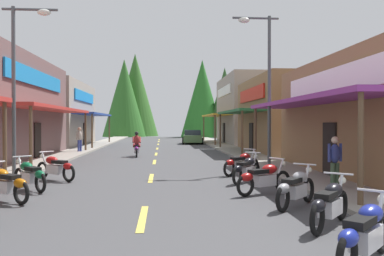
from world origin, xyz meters
name	(u,v)px	position (x,y,z in m)	size (l,w,h in m)	color
ground	(155,160)	(0.00, 22.82, -0.05)	(9.33, 75.63, 0.10)	#424244
sidewalk_left	(55,158)	(-5.71, 22.82, 0.06)	(2.09, 75.63, 0.12)	gray
sidewalk_right	(251,157)	(5.71, 22.82, 0.06)	(2.09, 75.63, 0.12)	gray
centerline_dashes	(156,154)	(0.00, 26.33, 0.01)	(0.16, 50.13, 0.01)	#E0C64C
storefront_left_far	(39,114)	(-10.85, 36.72, 2.89)	(10.06, 11.82, 5.78)	gray
storefront_right_middle	(302,115)	(10.45, 27.38, 2.64)	(9.27, 10.43, 5.27)	olive
storefront_right_far	(259,110)	(10.42, 39.98, 3.42)	(9.19, 11.41, 6.84)	gray
streetlamp_left	(22,68)	(-4.78, 14.71, 4.13)	(2.02, 0.30, 6.39)	#474C51
streetlamp_right	(263,72)	(4.79, 16.54, 4.32)	(2.02, 0.30, 6.73)	#474C51
motorcycle_parked_right_0	(365,232)	(3.37, 5.09, 0.49)	(1.60, 1.56, 1.04)	black
motorcycle_parked_right_1	(330,203)	(3.74, 7.17, 0.49)	(1.48, 1.68, 1.04)	black
motorcycle_parked_right_2	(296,187)	(3.71, 9.10, 0.49)	(1.53, 1.64, 1.04)	black
motorcycle_parked_right_3	(264,177)	(3.38, 10.93, 0.49)	(1.90, 1.16, 1.04)	black
motorcycle_parked_right_4	(246,169)	(3.35, 13.19, 0.49)	(1.38, 1.76, 1.04)	black
motorcycle_parked_right_5	(241,163)	(3.56, 15.17, 0.49)	(1.73, 1.41, 1.04)	black
motorcycle_parked_left_2	(5,183)	(-3.70, 10.32, 0.49)	(1.73, 1.42, 1.04)	black
motorcycle_parked_left_3	(30,175)	(-3.66, 12.12, 0.49)	(1.51, 1.66, 1.04)	black
motorcycle_parked_left_4	(56,167)	(-3.43, 14.24, 0.49)	(1.74, 1.41, 1.04)	black
rider_cruising_lead	(137,146)	(-1.17, 24.33, 0.66)	(0.60, 2.14, 1.57)	black
pedestrian_by_shop	(335,159)	(5.78, 11.52, 0.96)	(0.54, 0.38, 1.66)	#3F593F
pedestrian_browsing	(80,138)	(-5.32, 27.65, 1.05)	(0.44, 0.44, 1.80)	#333F8C
parked_car_curbside	(192,137)	(3.46, 39.69, 0.69)	(2.28, 4.40, 1.40)	#4C723F
treeline_backdrop	(161,99)	(0.23, 61.88, 5.83)	(21.45, 13.93, 13.50)	#2F4F23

